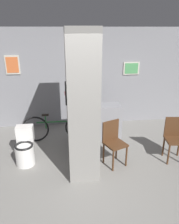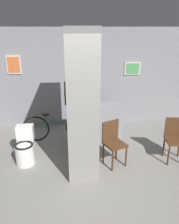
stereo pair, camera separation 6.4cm
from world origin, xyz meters
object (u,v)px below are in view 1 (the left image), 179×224
(chair_near_pillar, at_px, (113,141))
(bottle_tall, at_px, (87,102))
(bicycle, at_px, (57,127))
(chair_by_doorway, at_px, (174,137))
(toilet, at_px, (25,149))

(chair_near_pillar, height_order, bottle_tall, bottle_tall)
(chair_near_pillar, height_order, bicycle, chair_near_pillar)
(chair_by_doorway, bearing_deg, bicycle, 162.74)
(bicycle, bearing_deg, bottle_tall, -3.54)
(toilet, relative_size, bicycle, 0.44)
(chair_near_pillar, distance_m, bottle_tall, 1.22)
(toilet, bearing_deg, bottle_tall, 31.70)
(chair_near_pillar, bearing_deg, chair_by_doorway, -23.22)
(chair_near_pillar, relative_size, bicycle, 0.53)
(toilet, xyz_separation_m, chair_near_pillar, (1.75, -0.22, 0.19))
(toilet, height_order, chair_near_pillar, chair_near_pillar)
(toilet, distance_m, bottle_tall, 1.71)
(toilet, xyz_separation_m, chair_by_doorway, (3.02, -0.21, 0.19))
(chair_near_pillar, bearing_deg, toilet, 148.93)
(chair_near_pillar, xyz_separation_m, bicycle, (-1.12, 1.10, -0.16))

